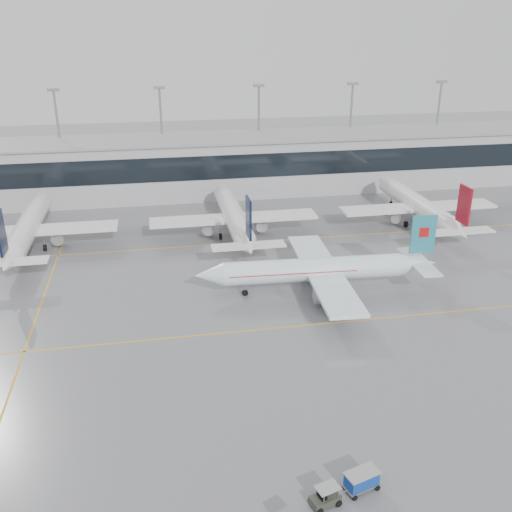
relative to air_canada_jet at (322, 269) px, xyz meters
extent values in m
plane|color=slate|center=(-8.92, -9.18, -3.41)|extent=(320.00, 320.00, 0.00)
cube|color=gold|center=(-8.92, -9.18, -3.40)|extent=(120.00, 0.25, 0.01)
cube|color=gold|center=(-8.92, 20.82, -3.40)|extent=(120.00, 0.25, 0.01)
cube|color=gold|center=(-38.92, 5.82, -3.40)|extent=(0.25, 60.00, 0.01)
cube|color=#A9A9AD|center=(-8.92, 52.82, 2.59)|extent=(180.00, 15.00, 12.00)
cube|color=black|center=(-8.92, 45.27, 4.09)|extent=(180.00, 0.20, 5.00)
cube|color=gray|center=(-8.92, 52.82, 8.79)|extent=(182.00, 16.00, 0.40)
cylinder|color=gray|center=(-41.92, 58.82, 7.59)|extent=(0.50, 0.50, 22.00)
cube|color=gray|center=(-41.92, 58.82, 18.89)|extent=(2.40, 1.00, 0.60)
cylinder|color=gray|center=(-19.92, 58.82, 7.59)|extent=(0.50, 0.50, 22.00)
cube|color=gray|center=(-19.92, 58.82, 18.89)|extent=(2.40, 1.00, 0.60)
cylinder|color=gray|center=(2.08, 58.82, 7.59)|extent=(0.50, 0.50, 22.00)
cube|color=gray|center=(2.08, 58.82, 18.89)|extent=(2.40, 1.00, 0.60)
cylinder|color=gray|center=(24.08, 58.82, 7.59)|extent=(0.50, 0.50, 22.00)
cube|color=gray|center=(24.08, 58.82, 18.89)|extent=(2.40, 1.00, 0.60)
cylinder|color=gray|center=(46.08, 58.82, 7.59)|extent=(0.50, 0.50, 22.00)
cube|color=gray|center=(46.08, 58.82, 18.89)|extent=(2.40, 1.00, 0.60)
cylinder|color=white|center=(-1.30, 0.07, 0.10)|extent=(25.39, 4.58, 3.31)
cone|color=white|center=(-15.91, 0.80, 0.10)|extent=(4.16, 3.51, 3.31)
cone|color=white|center=(14.11, -0.71, 0.10)|extent=(5.76, 3.59, 3.31)
cube|color=white|center=(0.20, -0.01, -0.30)|extent=(6.37, 27.58, 0.45)
cube|color=white|center=(14.31, -0.72, 0.40)|extent=(3.33, 10.65, 0.25)
cube|color=teal|center=(14.51, -0.73, 4.58)|extent=(3.61, 0.53, 5.65)
cylinder|color=gray|center=(-0.54, -4.78, -1.80)|extent=(3.70, 2.28, 2.10)
cylinder|color=gray|center=(-0.06, 4.81, -1.80)|extent=(3.70, 2.28, 2.10)
cylinder|color=gray|center=(-10.92, 0.55, -2.26)|extent=(0.20, 0.20, 1.40)
cylinder|color=black|center=(-10.92, 0.55, -2.96)|extent=(0.91, 0.34, 0.90)
cylinder|color=gray|center=(1.07, -2.66, -2.16)|extent=(0.24, 0.24, 1.40)
cylinder|color=black|center=(1.07, -2.66, -2.86)|extent=(1.12, 0.50, 1.10)
cylinder|color=gray|center=(1.33, 2.54, -2.16)|extent=(0.24, 0.24, 1.40)
cylinder|color=black|center=(1.33, 2.54, -2.86)|extent=(1.12, 0.50, 1.10)
cube|color=#B70F0F|center=(14.51, -0.73, 4.96)|extent=(1.42, 0.52, 1.40)
cube|color=#B70F0F|center=(-4.30, 0.22, 0.30)|extent=(18.15, 4.25, 0.12)
cylinder|color=white|center=(-43.92, 25.82, 0.39)|extent=(3.59, 27.36, 3.59)
cone|color=white|center=(-43.92, 41.50, 0.39)|extent=(3.59, 4.00, 3.59)
cone|color=white|center=(-43.92, 9.34, 0.39)|extent=(3.59, 5.60, 3.59)
cube|color=white|center=(-43.92, 24.32, -0.01)|extent=(29.64, 5.00, 0.45)
cube|color=white|center=(-43.92, 9.14, 0.69)|extent=(11.40, 2.80, 0.25)
cube|color=black|center=(-43.92, 8.94, 5.25)|extent=(0.35, 3.60, 6.12)
cylinder|color=gray|center=(-39.12, 24.82, -1.51)|extent=(2.10, 3.60, 2.10)
cylinder|color=gray|center=(-43.92, 36.50, -2.18)|extent=(0.20, 0.20, 1.56)
cylinder|color=black|center=(-43.92, 36.50, -2.96)|extent=(0.30, 0.90, 0.90)
cylinder|color=gray|center=(-46.52, 23.32, -2.08)|extent=(0.24, 0.24, 1.56)
cylinder|color=black|center=(-46.52, 23.32, -2.86)|extent=(0.45, 1.10, 1.10)
cylinder|color=gray|center=(-41.32, 23.32, -2.08)|extent=(0.24, 0.24, 1.56)
cylinder|color=black|center=(-41.32, 23.32, -2.86)|extent=(0.45, 1.10, 1.10)
cylinder|color=white|center=(-8.92, 25.82, 0.39)|extent=(3.59, 27.36, 3.59)
cone|color=white|center=(-8.92, 41.50, 0.39)|extent=(3.59, 4.00, 3.59)
cone|color=white|center=(-8.92, 9.34, 0.39)|extent=(3.59, 5.60, 3.59)
cube|color=white|center=(-8.92, 24.32, -0.01)|extent=(29.64, 5.00, 0.45)
cube|color=white|center=(-8.92, 9.14, 0.69)|extent=(11.40, 2.80, 0.25)
cube|color=black|center=(-8.92, 8.94, 5.25)|extent=(0.35, 3.60, 6.12)
cylinder|color=gray|center=(-13.72, 24.82, -1.51)|extent=(2.10, 3.60, 2.10)
cylinder|color=gray|center=(-4.12, 24.82, -1.51)|extent=(2.10, 3.60, 2.10)
cylinder|color=gray|center=(-8.92, 36.50, -2.18)|extent=(0.20, 0.20, 1.56)
cylinder|color=black|center=(-8.92, 36.50, -2.96)|extent=(0.30, 0.90, 0.90)
cylinder|color=gray|center=(-11.52, 23.32, -2.08)|extent=(0.24, 0.24, 1.56)
cylinder|color=black|center=(-11.52, 23.32, -2.86)|extent=(0.45, 1.10, 1.10)
cylinder|color=gray|center=(-6.32, 23.32, -2.08)|extent=(0.24, 0.24, 1.56)
cylinder|color=black|center=(-6.32, 23.32, -2.86)|extent=(0.45, 1.10, 1.10)
cylinder|color=white|center=(26.08, 25.82, 0.39)|extent=(3.59, 27.36, 3.59)
cone|color=white|center=(26.08, 41.50, 0.39)|extent=(3.59, 4.00, 3.59)
cone|color=white|center=(26.08, 9.34, 0.39)|extent=(3.59, 5.60, 3.59)
cube|color=white|center=(26.08, 24.32, -0.01)|extent=(29.64, 5.00, 0.45)
cube|color=white|center=(26.08, 9.14, 0.69)|extent=(11.40, 2.80, 0.25)
cube|color=maroon|center=(26.08, 8.94, 5.25)|extent=(0.35, 3.60, 6.12)
cylinder|color=gray|center=(21.28, 24.82, -1.51)|extent=(2.10, 3.60, 2.10)
cylinder|color=gray|center=(30.88, 24.82, -1.51)|extent=(2.10, 3.60, 2.10)
cylinder|color=gray|center=(26.08, 36.50, -2.18)|extent=(0.20, 0.20, 1.56)
cylinder|color=black|center=(26.08, 36.50, -2.96)|extent=(0.30, 0.90, 0.90)
cylinder|color=gray|center=(23.48, 23.32, -2.08)|extent=(0.24, 0.24, 1.56)
cylinder|color=black|center=(23.48, 23.32, -2.86)|extent=(0.45, 1.10, 1.10)
cylinder|color=gray|center=(28.68, 23.32, -2.08)|extent=(0.24, 0.24, 1.56)
cylinder|color=black|center=(28.68, 23.32, -2.86)|extent=(0.45, 1.10, 1.10)
cube|color=#2E352A|center=(-10.75, -37.59, -2.86)|extent=(2.66, 1.93, 0.70)
cube|color=gray|center=(-10.56, -37.53, -1.69)|extent=(2.19, 1.79, 0.06)
cube|color=black|center=(-11.03, -37.67, -2.41)|extent=(0.71, 0.91, 0.40)
cylinder|color=gray|center=(-9.03, -37.07, -2.91)|extent=(1.17, 0.42, 0.08)
cylinder|color=gray|center=(-11.07, -38.26, -2.16)|extent=(0.08, 0.08, 0.90)
cylinder|color=gray|center=(-11.38, -37.21, -2.16)|extent=(0.08, 0.08, 0.90)
cylinder|color=gray|center=(-9.73, -37.85, -2.16)|extent=(0.08, 0.08, 0.90)
cylinder|color=gray|center=(-10.05, -36.80, -2.16)|extent=(0.08, 0.08, 0.90)
cylinder|color=black|center=(-11.42, -38.47, -3.11)|extent=(0.63, 0.36, 0.60)
cylinder|color=black|center=(-11.79, -37.22, -3.11)|extent=(0.63, 0.36, 0.60)
cylinder|color=black|center=(-9.70, -37.95, -3.11)|extent=(0.63, 0.36, 0.60)
cylinder|color=black|center=(-10.07, -36.71, -3.11)|extent=(0.63, 0.36, 0.60)
cube|color=gray|center=(-7.30, -36.55, -2.97)|extent=(3.20, 2.22, 0.17)
cube|color=#103896|center=(-7.30, -36.55, -2.30)|extent=(2.98, 2.07, 1.16)
cube|color=gray|center=(-7.30, -36.55, -1.67)|extent=(3.22, 2.32, 0.10)
cylinder|color=black|center=(-8.20, -37.58, -3.17)|extent=(0.51, 0.31, 0.48)
cylinder|color=black|center=(-8.62, -36.19, -3.17)|extent=(0.51, 0.31, 0.48)
cylinder|color=black|center=(-5.98, -36.91, -3.17)|extent=(0.51, 0.31, 0.48)
cylinder|color=black|center=(-6.40, -35.52, -3.17)|extent=(0.51, 0.31, 0.48)
camera|label=1|loc=(-22.50, -70.65, 32.95)|focal=40.00mm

